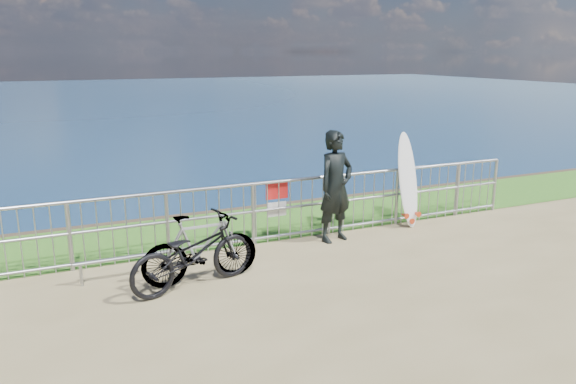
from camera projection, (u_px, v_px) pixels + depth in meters
name	position (u px, v px, depth m)	size (l,w,h in m)	color
grass_strip	(258.00, 224.00, 11.10)	(120.00, 120.00, 0.00)	#33731F
railing	(280.00, 210.00, 9.99)	(10.06, 0.10, 1.13)	#999CA1
surfer	(336.00, 187.00, 9.92)	(0.73, 0.48, 1.99)	black
surfboard	(408.00, 183.00, 10.81)	(0.56, 0.52, 1.84)	white
bicycle_near	(193.00, 253.00, 8.01)	(0.69, 1.97, 1.03)	black
bicycle_far	(200.00, 248.00, 8.20)	(0.49, 1.75, 1.05)	black
bike_rack	(134.00, 259.00, 8.40)	(1.72, 0.05, 0.36)	#999CA1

